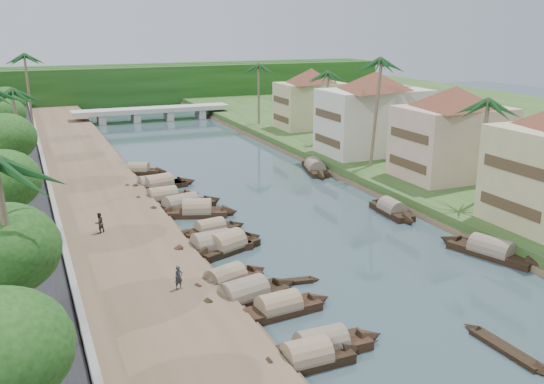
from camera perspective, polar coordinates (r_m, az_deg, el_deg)
name	(u,v)px	position (r m, az deg, el deg)	size (l,w,h in m)	color
ground	(353,259)	(46.57, 7.62, -6.25)	(220.00, 220.00, 0.00)	#32464B
left_bank	(100,206)	(59.87, -15.86, -1.30)	(10.00, 180.00, 0.80)	brown
right_bank	(408,171)	(72.36, 12.72, 1.98)	(16.00, 180.00, 1.20)	#25461C
road	(3,214)	(59.51, -24.00, -1.89)	(8.00, 180.00, 1.40)	black
retaining_wall	(53,202)	(59.32, -19.94, -0.85)	(0.40, 180.00, 1.10)	slate
treeline	(125,84)	(139.51, -13.68, 9.82)	(120.00, 14.00, 8.00)	#14360E
bridge	(152,111)	(112.41, -11.23, 7.46)	(28.00, 4.00, 2.40)	#ABACA0
building_mid	(453,131)	(67.20, 16.65, 5.49)	(14.11, 14.11, 9.70)	#CFA892
building_far	(374,112)	(77.80, 9.57, 7.44)	(15.59, 15.59, 10.20)	beige
building_distant	(311,98)	(95.66, 3.65, 8.84)	(12.62, 12.62, 9.20)	#C5B884
sampan_0	(321,346)	(33.85, 4.66, -14.29)	(7.86, 1.86, 2.09)	black
sampan_1	(307,358)	(32.76, 3.29, -15.37)	(7.02, 1.91, 2.10)	black
sampan_2	(279,308)	(37.73, 0.63, -10.90)	(7.70, 2.27, 2.03)	black
sampan_3	(244,296)	(39.34, -2.65, -9.73)	(8.65, 3.69, 2.27)	black
sampan_4	(226,281)	(41.49, -4.39, -8.36)	(7.56, 4.13, 2.14)	black
sampan_5	(227,246)	(47.63, -4.28, -5.09)	(7.74, 4.71, 2.41)	black
sampan_6	(212,247)	(47.54, -5.64, -5.17)	(8.75, 2.89, 2.52)	black
sampan_7	(210,230)	(51.44, -5.83, -3.55)	(6.98, 2.56, 1.87)	black
sampan_8	(197,211)	(56.45, -7.04, -1.81)	(7.87, 4.27, 2.36)	black
sampan_9	(181,206)	(58.22, -8.55, -1.32)	(9.40, 4.22, 2.32)	black
sampan_10	(163,198)	(61.31, -10.24, -0.53)	(8.12, 2.49, 2.21)	black
sampan_11	(158,185)	(66.01, -10.65, 0.62)	(8.60, 3.94, 2.39)	black
sampan_12	(155,185)	(66.17, -10.96, 0.64)	(9.73, 2.79, 2.27)	black
sampan_13	(139,170)	(73.16, -12.42, 1.99)	(6.85, 4.36, 1.94)	black
sampan_14	(491,252)	(49.34, 19.95, -5.29)	(4.63, 9.40, 2.25)	black
sampan_15	(392,210)	(57.51, 11.20, -1.67)	(2.00, 7.73, 2.08)	black
sampan_16	(315,168)	(72.72, 4.07, 2.25)	(4.05, 9.65, 2.30)	black
canoe_0	(505,349)	(36.42, 21.11, -13.64)	(1.16, 6.47, 0.85)	black
canoe_1	(291,282)	(42.00, 1.79, -8.48)	(4.28, 1.33, 0.68)	black
canoe_2	(165,202)	(60.87, -10.08, -0.95)	(5.96, 1.53, 0.86)	black
palm_1	(486,104)	(57.27, 19.52, 7.84)	(3.20, 3.20, 10.90)	#6F5E4A
palm_2	(376,63)	(69.67, 9.80, 11.89)	(3.20, 3.20, 13.59)	#6F5E4A
palm_3	(323,74)	(82.96, 4.85, 10.98)	(3.20, 3.20, 11.08)	#6F5E4A
palm_4	(5,167)	(28.69, -23.82, 2.20)	(3.20, 3.20, 11.66)	#6F5E4A
palm_6	(19,93)	(66.45, -22.71, 8.62)	(3.20, 3.20, 10.83)	#6F5E4A
palm_7	(258,67)	(99.11, -1.29, 11.70)	(3.20, 3.20, 10.91)	#6F5E4A
palm_8	(25,57)	(97.82, -22.20, 11.68)	(3.20, 3.20, 12.76)	#6F5E4A
tree_3	(1,141)	(61.30, -24.14, 4.41)	(5.50, 5.50, 7.67)	#453527
tree_4	(2,116)	(74.94, -24.05, 6.51)	(4.47, 4.47, 7.61)	#453527
tree_5	(4,104)	(88.84, -23.95, 7.54)	(4.95, 4.95, 7.43)	#453527
tree_6	(401,105)	(81.60, 12.09, 8.04)	(5.04, 5.04, 7.84)	#453527
person_near	(179,278)	(39.49, -8.77, -7.96)	(0.57, 0.37, 1.55)	#2A2C32
person_far	(99,223)	(50.96, -15.95, -2.80)	(0.82, 0.64, 1.70)	#352C25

